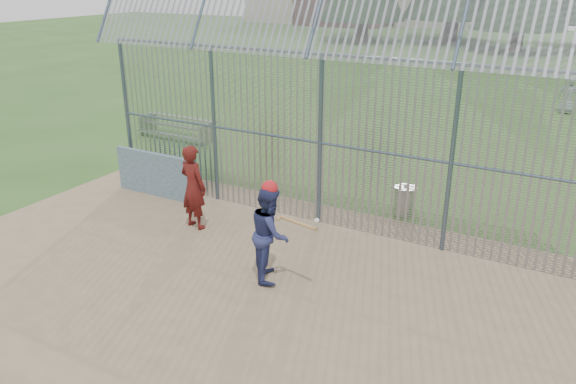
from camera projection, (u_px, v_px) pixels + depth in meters
The scene contains 10 objects.
ground at pixel (237, 288), 10.76m from camera, with size 120.00×120.00×0.00m, color #2D511E.
dirt_infield at pixel (222, 300), 10.35m from camera, with size 14.00×10.00×0.02m, color #756047.
dugout_wall at pixel (155, 174), 14.99m from camera, with size 2.50×0.12×1.20m, color #38566B.
batter at pixel (270, 233), 10.79m from camera, with size 0.92×0.72×1.90m, color navy.
onlooker at pixel (193, 187), 12.96m from camera, with size 0.73×0.48×2.01m, color maroon.
bg_kid_standing at pixel (568, 95), 23.88m from camera, with size 0.79×0.51×1.61m, color gray.
batting_gear at pixel (274, 193), 10.40m from camera, with size 1.35×0.53×0.70m.
trash_can at pixel (405, 201), 13.88m from camera, with size 0.56×0.56×0.82m.
bleacher at pixel (176, 127), 20.38m from camera, with size 3.00×0.95×0.72m.
backstop_fence at pixel (396, 139), 11.86m from camera, with size 20.09×0.81×5.30m.
Camera 1 is at (5.44, -7.66, 5.64)m, focal length 35.00 mm.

